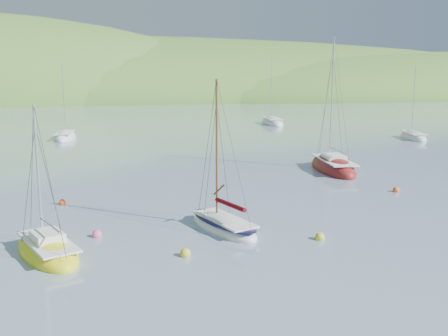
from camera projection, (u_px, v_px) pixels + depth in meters
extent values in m
plane|color=#758EA2|center=(231.00, 255.00, 22.65)|extent=(700.00, 700.00, 0.00)
ellipsoid|color=#426C29|center=(113.00, 97.00, 184.69)|extent=(440.00, 110.00, 44.00)
ellipsoid|color=#426C29|center=(347.00, 96.00, 196.80)|extent=(240.00, 100.00, 34.00)
ellipsoid|color=white|center=(223.00, 227.00, 26.44)|extent=(3.60, 5.83, 1.34)
cube|color=white|center=(225.00, 219.00, 26.26)|extent=(2.74, 4.53, 0.10)
cylinder|color=brown|center=(217.00, 149.00, 26.23)|extent=(0.12, 0.12, 7.31)
ellipsoid|color=#0E0D34|center=(223.00, 220.00, 26.37)|extent=(3.55, 5.77, 0.23)
cylinder|color=#59070F|center=(230.00, 205.00, 25.63)|extent=(1.04, 2.58, 0.24)
ellipsoid|color=maroon|center=(333.00, 169.00, 42.72)|extent=(3.91, 8.55, 2.27)
cube|color=white|center=(334.00, 160.00, 42.42)|extent=(2.95, 6.65, 0.10)
cylinder|color=#B9BABD|center=(332.00, 99.00, 42.61)|extent=(0.12, 0.12, 10.30)
cube|color=white|center=(334.00, 157.00, 42.37)|extent=(1.84, 2.49, 0.42)
cylinder|color=#B9BABD|center=(338.00, 151.00, 41.44)|extent=(0.62, 3.93, 0.09)
ellipsoid|color=yellow|center=(48.00, 252.00, 22.69)|extent=(4.12, 6.02, 1.53)
cube|color=white|center=(48.00, 241.00, 22.51)|extent=(3.14, 4.67, 0.10)
cylinder|color=#B9BABD|center=(38.00, 173.00, 22.57)|extent=(0.12, 0.12, 6.16)
cube|color=white|center=(47.00, 236.00, 22.46)|extent=(1.70, 1.90, 0.42)
cylinder|color=#B9BABD|center=(50.00, 225.00, 21.89)|extent=(1.07, 2.53, 0.09)
ellipsoid|color=white|center=(65.00, 138.00, 63.97)|extent=(3.16, 7.53, 2.00)
cube|color=white|center=(65.00, 132.00, 63.70)|extent=(2.38, 5.86, 0.10)
cylinder|color=#B9BABD|center=(64.00, 98.00, 63.90)|extent=(0.12, 0.12, 8.81)
ellipsoid|color=white|center=(272.00, 123.00, 83.04)|extent=(4.04, 9.02, 2.37)
cube|color=white|center=(273.00, 118.00, 82.71)|extent=(3.05, 7.02, 0.10)
cylinder|color=#B9BABD|center=(271.00, 86.00, 82.95)|extent=(0.12, 0.12, 10.47)
ellipsoid|color=white|center=(413.00, 138.00, 64.07)|extent=(4.33, 7.32, 1.89)
cube|color=white|center=(414.00, 133.00, 63.81)|extent=(3.29, 5.68, 0.10)
cylinder|color=#B9BABD|center=(414.00, 100.00, 64.01)|extent=(0.12, 0.12, 8.29)
sphere|color=gold|center=(320.00, 237.00, 24.78)|extent=(0.49, 0.49, 0.49)
sphere|color=#EC548C|center=(97.00, 235.00, 25.18)|extent=(0.50, 0.50, 0.50)
sphere|color=#FF6024|center=(396.00, 190.00, 34.94)|extent=(0.48, 0.48, 0.48)
sphere|color=#FF6024|center=(63.00, 203.00, 31.50)|extent=(0.47, 0.47, 0.47)
sphere|color=gold|center=(185.00, 254.00, 22.51)|extent=(0.49, 0.49, 0.49)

